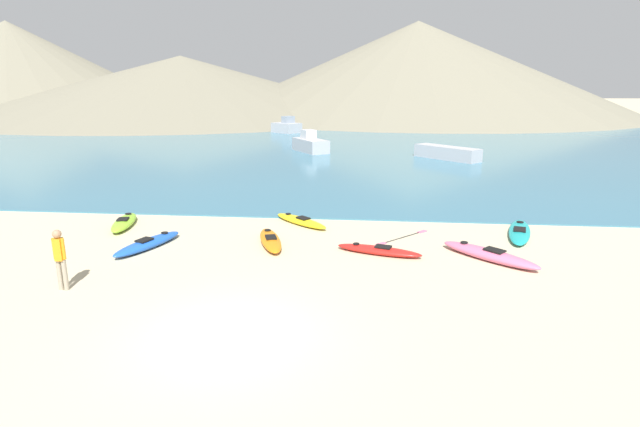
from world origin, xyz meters
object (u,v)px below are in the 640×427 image
person_near_foreground (60,256)px  kayak_on_sand_2 (148,243)px  moored_boat_2 (447,153)px  kayak_on_sand_0 (489,255)px  kayak_on_sand_4 (519,232)px  kayak_on_sand_6 (270,240)px  kayak_on_sand_3 (301,221)px  moored_boat_0 (287,127)px  moored_boat_1 (310,144)px  kayak_on_sand_1 (124,222)px  kayak_on_sand_5 (379,250)px  loose_paddle (402,237)px

person_near_foreground → kayak_on_sand_2: bearing=78.7°
kayak_on_sand_2 → moored_boat_2: 25.88m
kayak_on_sand_0 → kayak_on_sand_4: bearing=59.0°
kayak_on_sand_2 → kayak_on_sand_6: 4.24m
kayak_on_sand_3 → moored_boat_0: 38.69m
moored_boat_0 → moored_boat_1: bearing=-73.9°
kayak_on_sand_3 → kayak_on_sand_1: bearing=-171.6°
kayak_on_sand_2 → moored_boat_1: (2.67, 25.38, 0.52)m
kayak_on_sand_4 → kayak_on_sand_5: kayak_on_sand_5 is taller
moored_boat_1 → kayak_on_sand_3: bearing=-84.2°
moored_boat_1 → kayak_on_sand_1: bearing=-101.8°
kayak_on_sand_3 → moored_boat_2: 20.45m
kayak_on_sand_1 → kayak_on_sand_6: kayak_on_sand_1 is taller
moored_boat_1 → loose_paddle: (6.22, -23.32, -0.67)m
moored_boat_2 → loose_paddle: size_ratio=2.19×
kayak_on_sand_5 → kayak_on_sand_6: 3.90m
kayak_on_sand_3 → kayak_on_sand_5: kayak_on_sand_3 is taller
kayak_on_sand_0 → loose_paddle: bearing=141.1°
kayak_on_sand_1 → kayak_on_sand_3: (7.00, 1.04, -0.03)m
kayak_on_sand_5 → moored_boat_1: (-5.32, 25.23, 0.55)m
kayak_on_sand_0 → kayak_on_sand_4: kayak_on_sand_0 is taller
moored_boat_0 → kayak_on_sand_1: bearing=-90.2°
person_near_foreground → kayak_on_sand_4: bearing=25.2°
kayak_on_sand_4 → kayak_on_sand_5: size_ratio=1.21×
kayak_on_sand_6 → loose_paddle: bearing=14.3°
loose_paddle → moored_boat_0: bearing=105.4°
kayak_on_sand_0 → kayak_on_sand_5: 3.55m
person_near_foreground → loose_paddle: bearing=31.0°
kayak_on_sand_6 → kayak_on_sand_3: bearing=75.1°
kayak_on_sand_6 → moored_boat_2: moored_boat_2 is taller
kayak_on_sand_2 → loose_paddle: bearing=13.1°
moored_boat_2 → loose_paddle: moored_boat_2 is taller
kayak_on_sand_1 → kayak_on_sand_5: (10.11, -2.37, -0.03)m
kayak_on_sand_6 → kayak_on_sand_2: bearing=-168.3°
moored_boat_1 → kayak_on_sand_5: bearing=-78.1°
kayak_on_sand_1 → kayak_on_sand_2: same height
kayak_on_sand_4 → moored_boat_2: size_ratio=0.77×
moored_boat_1 → kayak_on_sand_4: bearing=-64.7°
moored_boat_0 → kayak_on_sand_4: bearing=-68.4°
kayak_on_sand_3 → kayak_on_sand_6: bearing=-104.9°
kayak_on_sand_0 → kayak_on_sand_3: 7.59m
person_near_foreground → moored_boat_1: moored_boat_1 is taller
kayak_on_sand_3 → kayak_on_sand_4: (8.43, -0.69, -0.01)m
moored_boat_1 → moored_boat_2: 11.17m
kayak_on_sand_3 → person_near_foreground: (-5.62, -7.29, 0.86)m
kayak_on_sand_3 → kayak_on_sand_6: kayak_on_sand_6 is taller
kayak_on_sand_0 → loose_paddle: 3.41m
kayak_on_sand_1 → moored_boat_1: size_ratio=0.69×
kayak_on_sand_5 → moored_boat_0: size_ratio=0.79×
kayak_on_sand_2 → kayak_on_sand_3: 6.03m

